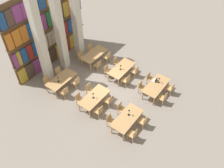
{
  "coord_description": "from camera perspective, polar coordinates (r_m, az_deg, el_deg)",
  "views": [
    {
      "loc": [
        -8.69,
        -6.72,
        11.92
      ],
      "look_at": [
        0.0,
        -0.25,
        0.65
      ],
      "focal_mm": 40.0,
      "sensor_mm": 36.0,
      "label": 1
    }
  ],
  "objects": [
    {
      "name": "chair_6",
      "position": [
        16.06,
        13.28,
        -0.94
      ],
      "size": [
        0.42,
        0.4,
        0.88
      ],
      "color": "tan",
      "rests_on": "ground_plane"
    },
    {
      "name": "pillar_left",
      "position": [
        15.57,
        -16.05,
        9.19
      ],
      "size": [
        0.49,
        0.49,
        6.0
      ],
      "color": "beige",
      "rests_on": "ground_plane"
    },
    {
      "name": "chair_20",
      "position": [
        17.22,
        -3.21,
        4.38
      ],
      "size": [
        0.42,
        0.4,
        0.88
      ],
      "color": "tan",
      "rests_on": "ground_plane"
    },
    {
      "name": "chair_13",
      "position": [
        16.77,
        -1.01,
        3.07
      ],
      "size": [
        0.42,
        0.4,
        0.88
      ],
      "rotation": [
        0.0,
        0.0,
        3.14
      ],
      "color": "tan",
      "rests_on": "ground_plane"
    },
    {
      "name": "chair_23",
      "position": [
        18.61,
        -4.79,
        7.98
      ],
      "size": [
        0.42,
        0.4,
        0.88
      ],
      "rotation": [
        0.0,
        0.0,
        3.14
      ],
      "color": "tan",
      "rests_on": "ground_plane"
    },
    {
      "name": "ground_plane",
      "position": [
        16.21,
        -0.71,
        -1.22
      ],
      "size": [
        40.0,
        40.0,
        0.0
      ],
      "primitive_type": "plane",
      "color": "gray"
    },
    {
      "name": "desk_lamp_3",
      "position": [
        16.33,
        1.98,
        4.03
      ],
      "size": [
        0.14,
        0.14,
        0.39
      ],
      "color": "black",
      "rests_on": "reading_table_3"
    },
    {
      "name": "chair_17",
      "position": [
        16.56,
        -14.5,
        0.57
      ],
      "size": [
        0.42,
        0.4,
        0.88
      ],
      "rotation": [
        0.0,
        0.0,
        3.14
      ],
      "color": "tan",
      "rests_on": "ground_plane"
    },
    {
      "name": "reading_table_1",
      "position": [
        15.76,
        10.08,
        -0.46
      ],
      "size": [
        2.01,
        0.95,
        0.73
      ],
      "color": "tan",
      "rests_on": "ground_plane"
    },
    {
      "name": "chair_8",
      "position": [
        14.49,
        -2.98,
        -6.16
      ],
      "size": [
        0.42,
        0.4,
        0.88
      ],
      "color": "tan",
      "rests_on": "ground_plane"
    },
    {
      "name": "chair_1",
      "position": [
        14.07,
        -0.39,
        -8.31
      ],
      "size": [
        0.42,
        0.4,
        0.88
      ],
      "rotation": [
        0.0,
        0.0,
        3.14
      ],
      "color": "tan",
      "rests_on": "ground_plane"
    },
    {
      "name": "chair_2",
      "position": [
        14.14,
        7.18,
        -8.46
      ],
      "size": [
        0.42,
        0.4,
        0.88
      ],
      "color": "tan",
      "rests_on": "ground_plane"
    },
    {
      "name": "pillar_center",
      "position": [
        16.35,
        -11.93,
        12.0
      ],
      "size": [
        0.49,
        0.49,
        6.0
      ],
      "color": "beige",
      "rests_on": "ground_plane"
    },
    {
      "name": "laptop",
      "position": [
        15.94,
        9.79,
        0.87
      ],
      "size": [
        0.32,
        0.22,
        0.21
      ],
      "rotation": [
        0.0,
        0.0,
        3.14
      ],
      "color": "silver",
      "rests_on": "reading_table_1"
    },
    {
      "name": "reading_table_3",
      "position": [
        16.65,
        2.22,
        3.48
      ],
      "size": [
        2.01,
        0.95,
        0.73
      ],
      "color": "tan",
      "rests_on": "ground_plane"
    },
    {
      "name": "desk_lamp_1",
      "position": [
        15.7,
        10.73,
        1.04
      ],
      "size": [
        0.14,
        0.14,
        0.41
      ],
      "color": "black",
      "rests_on": "reading_table_1"
    },
    {
      "name": "bookshelf_bank",
      "position": [
        17.29,
        -14.35,
        11.99
      ],
      "size": [
        6.37,
        0.35,
        5.5
      ],
      "color": "brown",
      "rests_on": "ground_plane"
    },
    {
      "name": "chair_12",
      "position": [
        16.14,
        3.27,
        0.87
      ],
      "size": [
        0.42,
        0.4,
        0.88
      ],
      "color": "tan",
      "rests_on": "ground_plane"
    },
    {
      "name": "chair_7",
      "position": [
        16.44,
        8.65,
        1.35
      ],
      "size": [
        0.42,
        0.4,
        0.88
      ],
      "rotation": [
        0.0,
        0.0,
        3.14
      ],
      "color": "tan",
      "rests_on": "ground_plane"
    },
    {
      "name": "chair_18",
      "position": [
        16.16,
        -8.2,
        0.43
      ],
      "size": [
        0.42,
        0.4,
        0.88
      ],
      "color": "tan",
      "rests_on": "ground_plane"
    },
    {
      "name": "desk_lamp_4",
      "position": [
        15.83,
        -12.26,
        1.31
      ],
      "size": [
        0.14,
        0.14,
        0.44
      ],
      "color": "black",
      "rests_on": "reading_table_4"
    },
    {
      "name": "chair_14",
      "position": [
        16.8,
        5.33,
        2.94
      ],
      "size": [
        0.42,
        0.4,
        0.88
      ],
      "color": "tan",
      "rests_on": "ground_plane"
    },
    {
      "name": "chair_21",
      "position": [
        18.01,
        -6.98,
        6.27
      ],
      "size": [
        0.42,
        0.4,
        0.88
      ],
      "rotation": [
        0.0,
        0.0,
        3.14
      ],
      "color": "tan",
      "rests_on": "ground_plane"
    },
    {
      "name": "reading_table_2",
      "position": [
        14.91,
        -4.06,
        -3.13
      ],
      "size": [
        2.01,
        0.95,
        0.73
      ],
      "color": "tan",
      "rests_on": "ground_plane"
    },
    {
      "name": "desk_lamp_2",
      "position": [
        14.59,
        -4.34,
        -2.44
      ],
      "size": [
        0.14,
        0.14,
        0.43
      ],
      "color": "black",
      "rests_on": "reading_table_2"
    },
    {
      "name": "pillar_right",
      "position": [
        17.24,
        -8.14,
        14.49
      ],
      "size": [
        0.49,
        0.49,
        6.0
      ],
      "color": "beige",
      "rests_on": "ground_plane"
    },
    {
      "name": "desk_lamp_0",
      "position": [
        13.77,
        3.93,
        -6.28
      ],
      "size": [
        0.14,
        0.14,
        0.46
      ],
      "color": "black",
      "rests_on": "reading_table_0"
    },
    {
      "name": "chair_22",
      "position": [
        17.84,
        -1.04,
        6.22
      ],
      "size": [
        0.42,
        0.4,
        0.88
      ],
      "color": "tan",
      "rests_on": "ground_plane"
    },
    {
      "name": "chair_15",
      "position": [
        17.4,
        1.13,
        4.99
      ],
      "size": [
        0.42,
        0.4,
        0.88
      ],
      "rotation": [
        0.0,
        0.0,
        3.14
      ],
      "color": "tan",
      "rests_on": "ground_plane"
    },
    {
      "name": "reading_table_0",
      "position": [
        13.95,
        3.5,
        -7.91
      ],
      "size": [
        2.01,
        0.95,
        0.73
      ],
      "color": "tan",
      "rests_on": "ground_plane"
    },
    {
      "name": "chair_19",
      "position": [
        17.01,
        -11.96,
        2.6
      ],
      "size": [
        0.42,
        0.4,
        0.88
      ],
      "rotation": [
        0.0,
        0.0,
        3.14
      ],
      "color": "tan",
      "rests_on": "ground_plane"
    },
    {
      "name": "chair_10",
      "position": [
        14.95,
        -0.67,
        -3.82
      ],
      "size": [
        0.42,
        0.4,
        0.88
      ],
      "color": "tan",
      "rests_on": "ground_plane"
    },
    {
      "name": "chair_16",
      "position": [
        15.69,
        -10.77,
        -1.78
      ],
      "size": [
        0.42,
        0.4,
        0.88
      ],
      "color": "tan",
      "rests_on": "ground_plane"
    },
    {
      "name": "reading_table_4",
      "position": [
        16.21,
        -11.49,
        0.93
      ],
      "size": [
        2.01,
        0.95,
        0.73
      ],
      "color": "tan",
      "rests_on": "ground_plane"
    },
    {
      "name": "chair_3",
      "position": [
        14.58,
        2.1,
        -5.62
      ],
      "size": [
        0.42,
        0.4,
        0.88
      ],
      "rotation": [
        0.0,
        0.0,
        3.14
      ],
      "color": "tan",
      "rests_on": "ground_plane"
    },
    {
      "name": "chair_0",
      "position": [
        13.61,
        4.82,
        -11.39
      ],
      "size": [
        0.42,
        0.4,
        0.88
      ],
      "color": "tan",
      "rests_on": "ground_plane"
    },
    {
      "name": "chair_11",
      "position": [
        15.61,
        -5.11,
        -1.27
      ],
      "size": [
        0.42,
        0.4,
        0.88
      ],
      "rotation": [
        0.0,
        0.0,
        3.14
      ],
      "color": "tan",
      "rests_on": "ground_plane"
    },
    {
      "name": "reading_table_5",
      "position": [
        17.8,
        -4.03,
        6.71
      ],
      "size": [
        2.01,
        0.95,
        0.73
      ],
      "color": "tan",
      "rests_on": "ground_plane"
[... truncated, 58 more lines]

